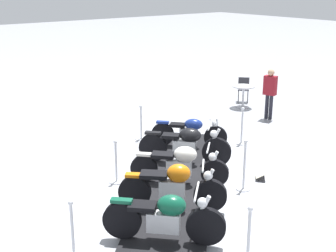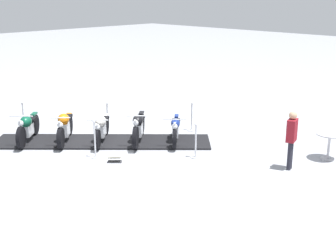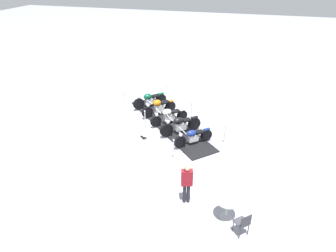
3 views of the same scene
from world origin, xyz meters
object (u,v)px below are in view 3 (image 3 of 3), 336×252
Objects in this scene: stanchion_left_front at (166,95)px; stanchion_left_rear at (225,138)px; stanchion_right_front at (124,103)px; info_placard at (143,136)px; motorcycle_copper at (159,107)px; cafe_chair_near_table at (243,223)px; stanchion_right_rear at (173,153)px; bystander_person at (187,181)px; motorcycle_navy at (193,136)px; stanchion_left_mid at (191,113)px; stanchion_right_mid at (145,124)px; motorcycle_cream at (169,116)px; motorcycle_forest at (149,100)px; cafe_table at (227,205)px; motorcycle_black at (180,125)px.

stanchion_left_front reaches higher than stanchion_left_rear.
info_placard is at bearing -51.92° from stanchion_right_front.
motorcycle_copper is 3.78× the size of info_placard.
stanchion_left_rear reaches higher than cafe_chair_near_table.
stanchion_right_rear is 0.64× the size of bystander_person.
stanchion_left_mid reaches higher than motorcycle_navy.
motorcycle_navy is 1.57× the size of stanchion_left_rear.
motorcycle_cream is at bearing 44.49° from stanchion_right_mid.
motorcycle_forest is at bearing 120.01° from stanchion_right_rear.
cafe_table is at bearing 77.72° from motorcycle_copper.
stanchion_right_front reaches higher than cafe_table.
stanchion_left_mid is at bearing 122.11° from motorcycle_forest.
motorcycle_navy is at bearing -14.26° from cafe_chair_near_table.
stanchion_right_mid is (0.06, -4.09, 0.07)m from stanchion_left_front.
motorcycle_copper is 0.97× the size of motorcycle_cream.
motorcycle_black is at bearing 119.69° from cafe_table.
motorcycle_black is at bearing -108.03° from info_placard.
stanchion_left_rear is 2.36× the size of info_placard.
motorcycle_black reaches higher than stanchion_left_front.
cafe_table is 0.87× the size of cafe_chair_near_table.
stanchion_left_front reaches higher than motorcycle_copper.
motorcycle_navy is at bearing -76.91° from stanchion_left_mid.
stanchion_right_mid reaches higher than cafe_chair_near_table.
stanchion_left_rear is (3.11, -1.10, -0.21)m from motorcycle_cream.
stanchion_right_mid is at bearing 60.92° from motorcycle_forest.
stanchion_right_front reaches higher than stanchion_left_front.
stanchion_left_front is (-1.04, 3.13, -0.20)m from motorcycle_cream.
stanchion_right_mid is (-1.81, -0.11, -0.15)m from motorcycle_black.
motorcycle_black reaches higher than motorcycle_navy.
motorcycle_copper is 2.29m from stanchion_left_front.
stanchion_right_rear reaches higher than cafe_chair_near_table.
motorcycle_cream is 6.99m from cafe_table.
stanchion_left_mid is at bearing -1.96° from stanchion_right_front.
stanchion_right_mid is 2.67× the size of info_placard.
stanchion_left_rear reaches higher than motorcycle_cream.
bystander_person reaches higher than cafe_table.
cafe_table is at bearing -46.21° from stanchion_right_front.
stanchion_left_rear is 0.88× the size of stanchion_right_mid.
cafe_table is 1.59m from bystander_person.
stanchion_right_front is (-2.23, 0.29, -0.18)m from motorcycle_copper.
info_placard is at bearing 60.28° from motorcycle_forest.
stanchion_right_front is 0.97× the size of stanchion_right_mid.
stanchion_right_rear is at bearing 0.04° from cafe_chair_near_table.
stanchion_right_front is 10.61m from cafe_chair_near_table.
motorcycle_copper reaches higher than cafe_table.
cafe_chair_near_table is (3.24, -7.53, 0.22)m from stanchion_left_mid.
stanchion_right_mid reaches higher than stanchion_left_mid.
info_placard is 0.55× the size of cafe_table.
motorcycle_copper is at bearing -44.67° from info_placard.
stanchion_right_mid is at bearing 134.43° from stanchion_right_rear.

